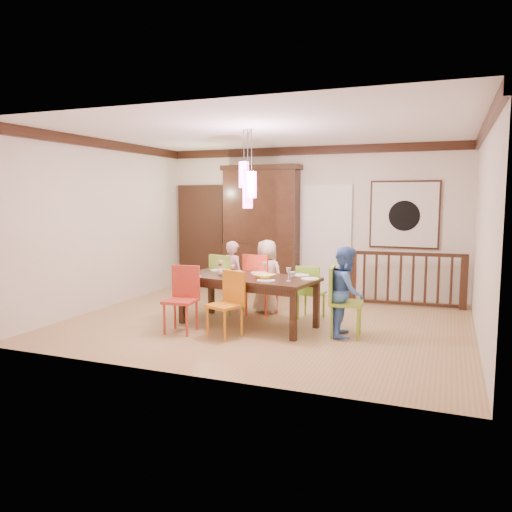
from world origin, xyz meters
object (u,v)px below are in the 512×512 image
(chair_far_left, at_px, (228,279))
(chair_end_right, at_px, (346,297))
(person_end_right, at_px, (346,291))
(china_hutch, at_px, (261,229))
(person_far_left, at_px, (233,276))
(dining_table, at_px, (248,282))
(person_far_mid, at_px, (267,276))
(balustrade, at_px, (407,278))

(chair_far_left, height_order, chair_end_right, chair_far_left)
(chair_far_left, xyz_separation_m, person_end_right, (2.12, -0.71, 0.06))
(chair_end_right, relative_size, china_hutch, 0.38)
(china_hutch, relative_size, person_far_left, 2.15)
(person_end_right, bearing_deg, chair_end_right, -165.33)
(dining_table, relative_size, person_far_mid, 1.78)
(china_hutch, distance_m, balustrade, 3.00)
(chair_far_left, height_order, china_hutch, china_hutch)
(chair_far_left, xyz_separation_m, person_far_left, (0.03, 0.16, 0.03))
(person_far_left, distance_m, person_far_mid, 0.58)
(chair_end_right, distance_m, china_hutch, 3.55)
(person_far_mid, bearing_deg, person_end_right, 160.56)
(china_hutch, relative_size, person_end_right, 2.03)
(person_far_left, bearing_deg, dining_table, 153.96)
(chair_far_left, relative_size, china_hutch, 0.39)
(chair_end_right, bearing_deg, dining_table, 82.43)
(person_far_left, bearing_deg, china_hutch, -56.86)
(chair_end_right, relative_size, person_end_right, 0.77)
(dining_table, relative_size, chair_far_left, 2.21)
(china_hutch, height_order, balustrade, china_hutch)
(chair_end_right, distance_m, person_end_right, 0.08)
(china_hutch, xyz_separation_m, person_end_right, (2.24, -2.63, -0.65))
(chair_far_left, height_order, balustrade, chair_far_left)
(dining_table, height_order, chair_end_right, chair_end_right)
(chair_end_right, height_order, person_far_mid, person_far_mid)
(balustrade, bearing_deg, person_end_right, -109.82)
(chair_end_right, distance_m, person_far_left, 2.28)
(dining_table, bearing_deg, person_far_left, 134.94)
(balustrade, height_order, person_far_mid, person_far_mid)
(balustrade, distance_m, person_far_mid, 2.53)
(person_far_left, bearing_deg, chair_far_left, 107.29)
(dining_table, distance_m, person_far_left, 1.04)
(dining_table, height_order, chair_far_left, chair_far_left)
(person_far_left, bearing_deg, person_far_mid, -145.82)
(person_far_mid, bearing_deg, chair_end_right, 160.15)
(person_far_left, distance_m, person_end_right, 2.26)
(chair_end_right, height_order, person_far_left, person_far_left)
(person_end_right, bearing_deg, balustrade, -24.58)
(china_hutch, bearing_deg, person_far_left, -84.87)
(china_hutch, bearing_deg, chair_far_left, -86.18)
(dining_table, bearing_deg, person_far_mid, 100.77)
(dining_table, xyz_separation_m, person_far_mid, (-0.03, 0.90, -0.05))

